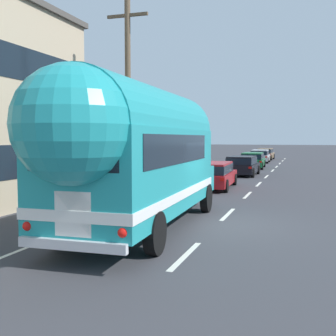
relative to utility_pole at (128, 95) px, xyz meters
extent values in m
plane|color=#38383D|center=(4.62, -3.82, -4.42)|extent=(300.00, 300.00, 0.00)
cube|color=silver|center=(4.62, -7.46, -4.42)|extent=(0.14, 2.40, 0.01)
cube|color=silver|center=(4.62, -2.06, -4.42)|extent=(0.14, 2.40, 0.01)
cube|color=silver|center=(4.62, 3.12, -4.42)|extent=(0.14, 2.40, 0.01)
cube|color=silver|center=(4.62, 7.91, -4.42)|extent=(0.14, 2.40, 0.01)
cube|color=silver|center=(4.62, 12.88, -4.42)|extent=(0.14, 2.40, 0.01)
cube|color=silver|center=(4.62, 18.46, -4.42)|extent=(0.14, 2.40, 0.01)
cube|color=silver|center=(4.62, 23.19, -4.42)|extent=(0.14, 2.40, 0.01)
cube|color=silver|center=(4.62, 28.22, -4.42)|extent=(0.14, 2.40, 0.01)
cube|color=silver|center=(4.62, 33.39, -4.42)|extent=(0.14, 2.40, 0.01)
cube|color=silver|center=(4.62, 38.65, -4.42)|extent=(0.14, 2.40, 0.01)
cube|color=silver|center=(0.79, 8.18, -4.42)|extent=(0.12, 80.00, 0.01)
cylinder|color=brown|center=(0.00, 0.00, -0.17)|extent=(0.24, 0.24, 8.50)
cube|color=brown|center=(0.00, 0.00, 3.28)|extent=(1.80, 0.12, 0.12)
cube|color=teal|center=(2.72, -5.35, -2.67)|extent=(2.70, 7.85, 2.30)
cylinder|color=teal|center=(2.72, -5.35, -1.52)|extent=(2.65, 7.75, 2.45)
sphere|color=teal|center=(2.82, -9.19, -1.52)|extent=(2.40, 2.40, 2.40)
cube|color=teal|center=(2.61, -0.81, -3.35)|extent=(2.29, 1.36, 0.95)
cube|color=white|center=(2.72, -5.35, -3.32)|extent=(2.74, 7.89, 0.24)
cube|color=black|center=(2.73, -5.65, -2.07)|extent=(2.68, 6.05, 0.76)
cube|color=black|center=(2.82, -9.20, -2.02)|extent=(2.00, 0.13, 0.84)
cube|color=white|center=(2.82, -9.21, -3.27)|extent=(0.80, 0.08, 0.90)
cube|color=silver|center=(2.83, -9.30, -3.87)|extent=(2.34, 0.20, 0.20)
sphere|color=red|center=(1.77, -9.25, -3.57)|extent=(0.20, 0.20, 0.20)
sphere|color=red|center=(3.87, -9.20, -3.57)|extent=(0.20, 0.20, 0.20)
cube|color=black|center=(2.62, -1.41, -2.02)|extent=(2.14, 0.16, 0.96)
cube|color=silver|center=(2.59, -0.12, -3.47)|extent=(0.90, 0.12, 0.56)
cylinder|color=black|center=(1.46, -1.89, -3.92)|extent=(0.29, 1.01, 1.00)
cylinder|color=black|center=(3.80, -1.83, -3.92)|extent=(0.29, 1.01, 1.00)
cylinder|color=black|center=(1.61, -7.68, -3.92)|extent=(0.29, 1.01, 1.00)
cylinder|color=black|center=(3.95, -7.61, -3.92)|extent=(0.29, 1.01, 1.00)
cube|color=#A5191E|center=(2.61, 5.34, -3.90)|extent=(1.93, 4.83, 0.60)
cube|color=#A5191E|center=(2.62, 4.86, -3.33)|extent=(1.68, 3.37, 0.55)
cube|color=black|center=(2.62, 4.86, -3.36)|extent=(1.74, 3.41, 0.43)
cube|color=red|center=(1.93, 2.92, -3.72)|extent=(0.20, 0.05, 0.14)
cube|color=red|center=(3.45, 2.97, -3.72)|extent=(0.20, 0.05, 0.14)
cylinder|color=black|center=(1.71, 6.99, -4.10)|extent=(0.22, 0.65, 0.64)
cylinder|color=black|center=(3.38, 7.05, -4.10)|extent=(0.22, 0.65, 0.64)
cylinder|color=black|center=(1.83, 3.63, -4.10)|extent=(0.22, 0.65, 0.64)
cylinder|color=black|center=(3.50, 3.69, -4.10)|extent=(0.22, 0.65, 0.64)
cube|color=black|center=(2.95, 13.31, -3.90)|extent=(1.94, 4.29, 0.60)
cube|color=black|center=(2.94, 12.83, -3.33)|extent=(1.71, 2.84, 0.55)
cube|color=black|center=(2.94, 12.83, -3.36)|extent=(1.77, 2.88, 0.43)
cube|color=red|center=(2.10, 11.19, -3.72)|extent=(0.20, 0.04, 0.14)
cube|color=red|center=(3.72, 11.16, -3.72)|extent=(0.20, 0.04, 0.14)
cylinder|color=black|center=(2.09, 14.75, -4.10)|extent=(0.21, 0.64, 0.64)
cylinder|color=black|center=(3.87, 14.72, -4.10)|extent=(0.21, 0.64, 0.64)
cylinder|color=black|center=(2.03, 11.90, -4.10)|extent=(0.21, 0.64, 0.64)
cylinder|color=black|center=(3.81, 11.86, -4.10)|extent=(0.21, 0.64, 0.64)
cube|color=#196633|center=(2.79, 20.68, -3.90)|extent=(1.98, 4.79, 0.60)
cube|color=#196633|center=(2.81, 20.20, -3.33)|extent=(1.72, 3.34, 0.55)
cube|color=black|center=(2.81, 20.20, -3.36)|extent=(1.79, 3.38, 0.43)
cube|color=red|center=(2.09, 18.27, -3.72)|extent=(0.20, 0.05, 0.14)
cube|color=red|center=(3.66, 18.33, -3.72)|extent=(0.20, 0.05, 0.14)
cylinder|color=black|center=(1.87, 22.31, -4.10)|extent=(0.22, 0.65, 0.64)
cylinder|color=black|center=(3.59, 22.37, -4.10)|extent=(0.22, 0.65, 0.64)
cylinder|color=black|center=(1.98, 18.98, -4.10)|extent=(0.22, 0.65, 0.64)
cylinder|color=black|center=(3.71, 19.04, -4.10)|extent=(0.22, 0.65, 0.64)
cube|color=silver|center=(2.53, 29.41, -3.90)|extent=(1.86, 4.58, 0.60)
cube|color=silver|center=(2.53, 28.93, -3.33)|extent=(1.64, 3.32, 0.55)
cube|color=black|center=(2.53, 28.93, -3.36)|extent=(1.70, 3.36, 0.43)
cube|color=red|center=(1.79, 27.11, -3.72)|extent=(0.20, 0.04, 0.14)
cube|color=red|center=(3.34, 27.14, -3.72)|extent=(0.20, 0.04, 0.14)
cylinder|color=black|center=(1.65, 30.96, -4.10)|extent=(0.21, 0.64, 0.64)
cylinder|color=black|center=(3.35, 30.99, -4.10)|extent=(0.21, 0.64, 0.64)
cylinder|color=black|center=(1.70, 27.82, -4.10)|extent=(0.21, 0.64, 0.64)
cylinder|color=black|center=(3.41, 27.85, -4.10)|extent=(0.21, 0.64, 0.64)
cube|color=olive|center=(2.47, 35.79, -3.90)|extent=(1.83, 4.70, 0.60)
cube|color=olive|center=(2.47, 35.31, -3.33)|extent=(1.61, 3.25, 0.55)
cube|color=black|center=(2.47, 35.31, -3.36)|extent=(1.67, 3.29, 0.43)
cube|color=red|center=(1.68, 33.45, -3.72)|extent=(0.20, 0.04, 0.14)
cube|color=red|center=(3.20, 33.43, -3.72)|extent=(0.20, 0.04, 0.14)
cylinder|color=black|center=(1.66, 37.44, -4.10)|extent=(0.21, 0.64, 0.64)
cylinder|color=black|center=(3.34, 37.41, -4.10)|extent=(0.21, 0.64, 0.64)
cylinder|color=black|center=(1.61, 34.16, -4.10)|extent=(0.21, 0.64, 0.64)
cylinder|color=black|center=(3.29, 34.14, -4.10)|extent=(0.21, 0.64, 0.64)
camera|label=1|loc=(7.15, -16.44, -1.77)|focal=45.15mm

